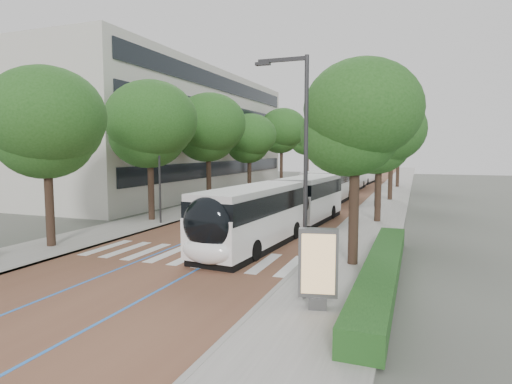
% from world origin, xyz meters
% --- Properties ---
extents(ground, '(160.00, 160.00, 0.00)m').
position_xyz_m(ground, '(0.00, 0.00, 0.00)').
color(ground, '#51544C').
rests_on(ground, ground).
extents(road, '(11.00, 140.00, 0.02)m').
position_xyz_m(road, '(0.00, 40.00, 0.01)').
color(road, brown).
rests_on(road, ground).
extents(sidewalk_left, '(4.00, 140.00, 0.12)m').
position_xyz_m(sidewalk_left, '(-7.50, 40.00, 0.06)').
color(sidewalk_left, gray).
rests_on(sidewalk_left, ground).
extents(sidewalk_right, '(4.00, 140.00, 0.12)m').
position_xyz_m(sidewalk_right, '(7.50, 40.00, 0.06)').
color(sidewalk_right, gray).
rests_on(sidewalk_right, ground).
extents(kerb_left, '(0.20, 140.00, 0.14)m').
position_xyz_m(kerb_left, '(-5.60, 40.00, 0.06)').
color(kerb_left, gray).
rests_on(kerb_left, ground).
extents(kerb_right, '(0.20, 140.00, 0.14)m').
position_xyz_m(kerb_right, '(5.60, 40.00, 0.06)').
color(kerb_right, gray).
rests_on(kerb_right, ground).
extents(zebra_crossing, '(10.55, 3.60, 0.01)m').
position_xyz_m(zebra_crossing, '(0.20, 1.00, 0.03)').
color(zebra_crossing, silver).
rests_on(zebra_crossing, ground).
extents(lane_line_left, '(0.12, 126.00, 0.01)m').
position_xyz_m(lane_line_left, '(-1.60, 40.00, 0.02)').
color(lane_line_left, blue).
rests_on(lane_line_left, road).
extents(lane_line_right, '(0.12, 126.00, 0.01)m').
position_xyz_m(lane_line_right, '(1.60, 40.00, 0.02)').
color(lane_line_right, blue).
rests_on(lane_line_right, road).
extents(office_building, '(18.11, 40.00, 14.00)m').
position_xyz_m(office_building, '(-19.47, 28.00, 7.00)').
color(office_building, beige).
rests_on(office_building, ground).
extents(hedge, '(1.20, 14.00, 0.80)m').
position_xyz_m(hedge, '(9.10, 0.00, 0.52)').
color(hedge, '#164116').
rests_on(hedge, sidewalk_right).
extents(streetlight_near, '(1.82, 0.20, 8.00)m').
position_xyz_m(streetlight_near, '(6.62, -3.00, 4.82)').
color(streetlight_near, '#2F2F32').
rests_on(streetlight_near, sidewalk_right).
extents(streetlight_far, '(1.82, 0.20, 8.00)m').
position_xyz_m(streetlight_far, '(6.62, 22.00, 4.82)').
color(streetlight_far, '#2F2F32').
rests_on(streetlight_far, sidewalk_right).
extents(lamp_post_left, '(0.14, 0.14, 8.00)m').
position_xyz_m(lamp_post_left, '(-6.10, 8.00, 4.12)').
color(lamp_post_left, '#2F2F32').
rests_on(lamp_post_left, sidewalk_left).
extents(trees_left, '(6.46, 61.13, 10.17)m').
position_xyz_m(trees_left, '(-7.50, 26.23, 6.73)').
color(trees_left, black).
rests_on(trees_left, ground).
extents(trees_right, '(5.93, 47.15, 8.80)m').
position_xyz_m(trees_right, '(7.70, 23.33, 6.19)').
color(trees_right, black).
rests_on(trees_right, ground).
extents(lead_bus, '(3.91, 18.53, 3.20)m').
position_xyz_m(lead_bus, '(2.70, 7.47, 1.63)').
color(lead_bus, black).
rests_on(lead_bus, ground).
extents(bus_queued_0, '(2.85, 12.46, 3.20)m').
position_xyz_m(bus_queued_0, '(2.39, 23.27, 1.62)').
color(bus_queued_0, white).
rests_on(bus_queued_0, ground).
extents(bus_queued_1, '(2.81, 12.45, 3.20)m').
position_xyz_m(bus_queued_1, '(2.19, 37.41, 1.62)').
color(bus_queued_1, white).
rests_on(bus_queued_1, ground).
extents(bus_queued_2, '(3.27, 12.53, 3.20)m').
position_xyz_m(bus_queued_2, '(2.50, 49.80, 1.62)').
color(bus_queued_2, white).
rests_on(bus_queued_2, ground).
extents(ad_panel, '(1.27, 0.59, 2.55)m').
position_xyz_m(ad_panel, '(7.43, -3.79, 1.46)').
color(ad_panel, '#59595B').
rests_on(ad_panel, sidewalk_right).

